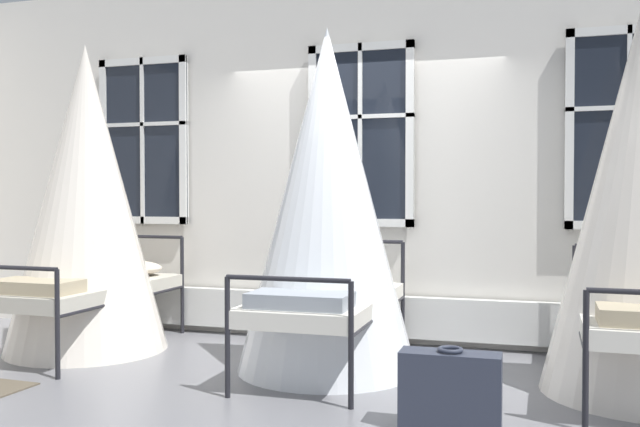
{
  "coord_description": "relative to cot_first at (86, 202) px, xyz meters",
  "views": [
    {
      "loc": [
        1.49,
        -5.05,
        1.31
      ],
      "look_at": [
        -0.07,
        -0.01,
        1.18
      ],
      "focal_mm": 39.1,
      "sensor_mm": 36.0,
      "label": 1
    }
  ],
  "objects": [
    {
      "name": "ground",
      "position": [
        2.16,
        -0.02,
        -1.26
      ],
      "size": [
        18.88,
        18.88,
        0.0
      ],
      "primitive_type": "plane",
      "color": "slate"
    },
    {
      "name": "back_wall_with_windows",
      "position": [
        2.16,
        1.09,
        0.42
      ],
      "size": [
        8.57,
        0.1,
        3.37
      ],
      "primitive_type": "cube",
      "color": "silver",
      "rests_on": "ground"
    },
    {
      "name": "window_bank",
      "position": [
        2.16,
        0.97,
        -0.26
      ],
      "size": [
        5.38,
        0.1,
        2.6
      ],
      "color": "black",
      "rests_on": "ground"
    },
    {
      "name": "cot_first",
      "position": [
        0.0,
        0.0,
        0.0
      ],
      "size": [
        1.35,
        1.83,
        2.6
      ],
      "rotation": [
        0.0,
        0.0,
        1.55
      ],
      "color": "black",
      "rests_on": "ground"
    },
    {
      "name": "cot_second",
      "position": [
        2.16,
        -0.07,
        -0.01
      ],
      "size": [
        1.35,
        1.81,
        2.58
      ],
      "rotation": [
        0.0,
        0.0,
        1.57
      ],
      "color": "black",
      "rests_on": "ground"
    },
    {
      "name": "suitcase_dark",
      "position": [
        3.21,
        -1.17,
        -1.04
      ],
      "size": [
        0.56,
        0.22,
        0.47
      ],
      "rotation": [
        0.0,
        0.0,
        0.01
      ],
      "color": "#2D3342",
      "rests_on": "ground"
    }
  ]
}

